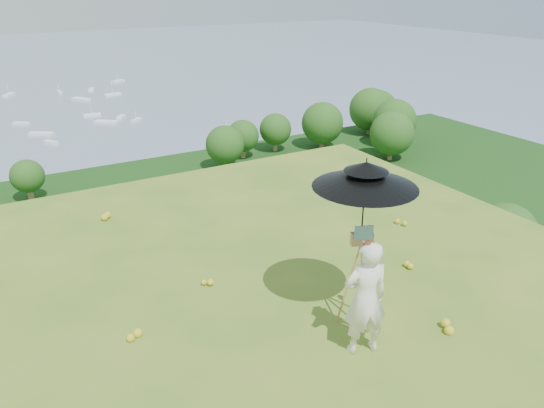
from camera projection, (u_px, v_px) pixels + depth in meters
ground at (237, 353)px, 6.92m from camera, size 14.00×14.00×0.00m
forest_slope at (67, 396)px, 46.19m from camera, size 140.00×56.00×22.00m
shoreline_tier at (24, 267)px, 80.83m from camera, size 170.00×28.00×8.00m
slope_trees at (39, 254)px, 40.71m from camera, size 110.00×50.00×6.00m
harbor_town at (16, 229)px, 78.29m from camera, size 110.00×22.00×5.00m
wildflowers at (228, 339)px, 7.10m from camera, size 10.00×10.50×0.12m
painter at (365, 298)px, 6.67m from camera, size 0.66×0.52×1.61m
field_easel at (359, 275)px, 7.24m from camera, size 0.76×0.76×1.55m
sun_umbrella at (364, 201)px, 6.84m from camera, size 1.84×1.84×1.17m
painter_cap at (370, 245)px, 6.37m from camera, size 0.26×0.28×0.10m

